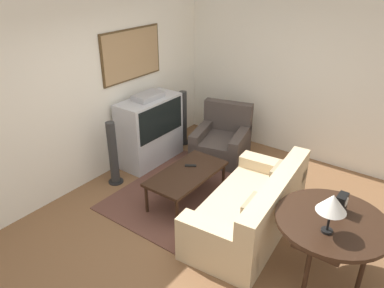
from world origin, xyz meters
TOP-DOWN VIEW (x-y plane):
  - ground_plane at (0.00, 0.00)m, footprint 12.00×12.00m
  - wall_back at (0.02, 2.13)m, footprint 12.00×0.10m
  - wall_right at (2.63, 0.00)m, footprint 0.06×12.00m
  - area_rug at (0.46, 0.61)m, footprint 2.13×1.84m
  - tv at (0.94, 1.78)m, footprint 1.10×0.52m
  - couch at (0.33, -0.45)m, footprint 1.97×1.08m
  - armchair at (1.77, 0.90)m, footprint 1.10×1.04m
  - coffee_table at (0.36, 0.59)m, footprint 1.20×0.61m
  - console_table at (0.09, -1.45)m, footprint 1.13×1.13m
  - table_lamp at (-0.13, -1.46)m, footprint 0.28×0.28m
  - mantel_clock at (0.27, -1.46)m, footprint 0.16×0.10m
  - remote at (0.52, 0.64)m, footprint 0.12×0.16m
  - speaker_tower_left at (0.08, 1.75)m, footprint 0.23×0.23m
  - speaker_tower_right at (1.79, 1.75)m, footprint 0.23×0.23m

SIDE VIEW (x-z plane):
  - ground_plane at x=0.00m, z-range 0.00..0.00m
  - area_rug at x=0.46m, z-range 0.00..0.01m
  - armchair at x=1.77m, z-range -0.17..0.72m
  - couch at x=0.33m, z-range -0.12..0.71m
  - coffee_table at x=0.36m, z-range 0.19..0.64m
  - remote at x=0.52m, z-range 0.46..0.48m
  - speaker_tower_left at x=0.08m, z-range -0.03..0.97m
  - speaker_tower_right at x=1.79m, z-range -0.03..0.97m
  - tv at x=0.94m, z-range -0.03..1.16m
  - console_table at x=0.09m, z-range 0.31..1.08m
  - mantel_clock at x=0.27m, z-range 0.76..0.96m
  - table_lamp at x=-0.13m, z-range 0.87..1.29m
  - wall_right at x=2.63m, z-range 0.00..2.70m
  - wall_back at x=0.02m, z-range 0.01..2.71m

